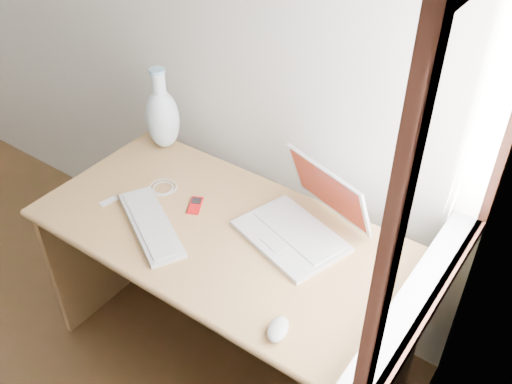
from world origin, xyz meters
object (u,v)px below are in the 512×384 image
Objects in this scene: desk at (238,259)px; external_keyboard at (151,224)px; vase at (162,116)px; laptop at (298,218)px.

desk is 3.21× the size of external_keyboard.
laptop is at bearing -9.93° from vase.
desk is 3.80× the size of vase.
vase is at bearing 159.20° from desk.
vase reaches higher than laptop.
vase is at bearing -172.66° from laptop.
external_keyboard reaches higher than desk.
desk is at bearing -143.99° from laptop.
vase reaches higher than desk.
laptop is (0.22, 0.07, 0.26)m from desk.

